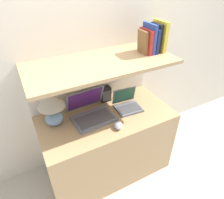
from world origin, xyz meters
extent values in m
plane|color=#B2AD9E|center=(0.00, 0.00, 0.00)|extent=(12.00, 12.00, 0.00)
cube|color=silver|center=(0.00, 0.66, 1.20)|extent=(6.00, 0.05, 2.40)
cube|color=tan|center=(0.00, 0.30, 0.35)|extent=(1.19, 0.60, 0.70)
cube|color=silver|center=(0.00, 0.62, 0.58)|extent=(1.19, 0.04, 1.17)
cube|color=tan|center=(0.00, 0.37, 1.18)|extent=(1.19, 0.54, 0.03)
ellipsoid|color=#7593B2|center=(-0.43, 0.41, 0.77)|extent=(0.15, 0.15, 0.13)
cylinder|color=tan|center=(-0.43, 0.41, 0.86)|extent=(0.02, 0.02, 0.06)
cone|color=#B2AD99|center=(-0.43, 0.41, 0.95)|extent=(0.22, 0.22, 0.13)
cube|color=slate|center=(-0.12, 0.31, 0.71)|extent=(0.37, 0.26, 0.02)
cube|color=#47474C|center=(-0.12, 0.30, 0.72)|extent=(0.32, 0.19, 0.00)
cube|color=slate|center=(-0.13, 0.47, 0.83)|extent=(0.36, 0.10, 0.22)
cube|color=#4C1E60|center=(-0.13, 0.46, 0.83)|extent=(0.32, 0.09, 0.19)
cube|color=slate|center=(0.23, 0.29, 0.71)|extent=(0.24, 0.19, 0.02)
cube|color=#47474C|center=(0.23, 0.28, 0.72)|extent=(0.21, 0.14, 0.00)
cube|color=slate|center=(0.23, 0.40, 0.80)|extent=(0.23, 0.05, 0.16)
cube|color=#235138|center=(0.23, 0.39, 0.80)|extent=(0.21, 0.04, 0.14)
ellipsoid|color=#99999E|center=(0.02, 0.13, 0.72)|extent=(0.11, 0.13, 0.04)
cube|color=black|center=(0.10, 0.54, 0.78)|extent=(0.10, 0.08, 0.15)
cube|color=#59595B|center=(0.10, 0.49, 0.78)|extent=(0.08, 0.00, 0.10)
cube|color=gold|center=(0.55, 0.37, 1.32)|extent=(0.03, 0.18, 0.25)
cube|color=black|center=(0.51, 0.37, 1.31)|extent=(0.03, 0.14, 0.23)
cube|color=navy|center=(0.47, 0.37, 1.29)|extent=(0.03, 0.17, 0.20)
cube|color=#284293|center=(0.44, 0.37, 1.31)|extent=(0.03, 0.17, 0.24)
cube|color=#A82823|center=(0.41, 0.37, 1.29)|extent=(0.03, 0.17, 0.20)
cube|color=brown|center=(0.38, 0.37, 1.29)|extent=(0.04, 0.12, 0.19)
camera|label=1|loc=(-0.61, -0.95, 1.82)|focal=32.00mm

